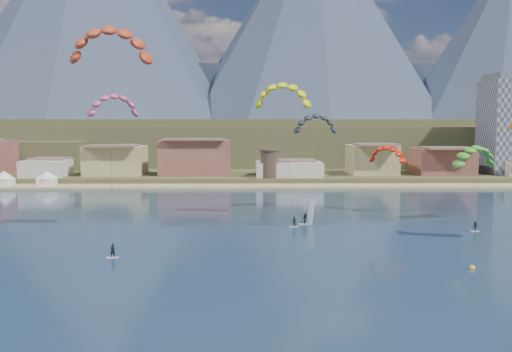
# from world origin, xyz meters

# --- Properties ---
(ground) EXTENTS (2400.00, 2400.00, 0.00)m
(ground) POSITION_xyz_m (0.00, 0.00, 0.00)
(ground) COLOR #0E2332
(ground) RESTS_ON ground
(beach) EXTENTS (2200.00, 12.00, 0.90)m
(beach) POSITION_xyz_m (0.00, 106.00, 0.25)
(beach) COLOR tan
(beach) RESTS_ON ground
(land) EXTENTS (2200.00, 900.00, 4.00)m
(land) POSITION_xyz_m (0.00, 560.00, 0.00)
(land) COLOR brown
(land) RESTS_ON ground
(foothills) EXTENTS (940.00, 210.00, 18.00)m
(foothills) POSITION_xyz_m (22.39, 232.47, 9.08)
(foothills) COLOR brown
(foothills) RESTS_ON ground
(mountain_ridge) EXTENTS (2060.00, 480.00, 400.00)m
(mountain_ridge) POSITION_xyz_m (-14.60, 823.65, 150.31)
(mountain_ridge) COLOR #2C374A
(mountain_ridge) RESTS_ON ground
(town) EXTENTS (400.00, 24.00, 12.00)m
(town) POSITION_xyz_m (-40.00, 122.00, 8.00)
(town) COLOR beige
(town) RESTS_ON ground
(watchtower) EXTENTS (5.82, 5.82, 8.60)m
(watchtower) POSITION_xyz_m (5.00, 114.00, 6.37)
(watchtower) COLOR #47382D
(watchtower) RESTS_ON ground
(kitesurfer_red) EXTENTS (13.37, 17.28, 34.31)m
(kitesurfer_red) POSITION_xyz_m (-22.05, 36.31, 30.43)
(kitesurfer_red) COLOR silver
(kitesurfer_red) RESTS_ON ground
(kitesurfer_yellow) EXTENTS (11.42, 11.79, 26.35)m
(kitesurfer_yellow) POSITION_xyz_m (5.19, 53.04, 23.61)
(kitesurfer_yellow) COLOR silver
(kitesurfer_yellow) RESTS_ON ground
(kitesurfer_green) EXTENTS (9.63, 12.28, 15.58)m
(kitesurfer_green) POSITION_xyz_m (39.30, 48.82, 12.44)
(kitesurfer_green) COLOR silver
(kitesurfer_green) RESTS_ON ground
(distant_kite_pink) EXTENTS (11.07, 8.20, 25.12)m
(distant_kite_pink) POSITION_xyz_m (-27.63, 60.07, 22.14)
(distant_kite_pink) COLOR #262626
(distant_kite_pink) RESTS_ON ground
(distant_kite_dark) EXTENTS (9.17, 5.80, 21.29)m
(distant_kite_dark) POSITION_xyz_m (12.48, 63.16, 18.45)
(distant_kite_dark) COLOR #262626
(distant_kite_dark) RESTS_ON ground
(distant_kite_orange) EXTENTS (8.25, 7.61, 15.31)m
(distant_kite_orange) POSITION_xyz_m (26.66, 60.76, 12.28)
(distant_kite_orange) COLOR #262626
(distant_kite_orange) RESTS_ON ground
(windsurfer) EXTENTS (2.56, 2.79, 4.44)m
(windsurfer) POSITION_xyz_m (9.12, 47.40, 1.41)
(windsurfer) COLOR silver
(windsurfer) RESTS_ON ground
(buoy) EXTENTS (0.71, 0.71, 0.71)m
(buoy) POSITION_xyz_m (26.19, 16.42, 0.12)
(buoy) COLOR yellow
(buoy) RESTS_ON ground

